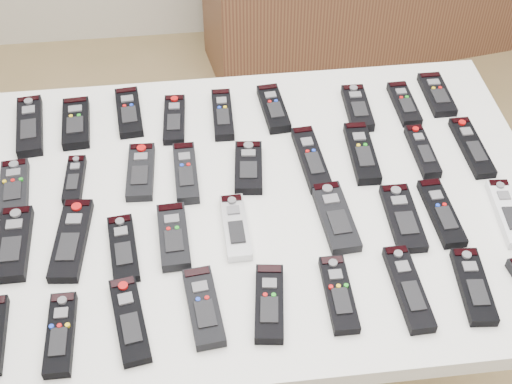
{
  "coord_description": "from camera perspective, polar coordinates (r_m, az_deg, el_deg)",
  "views": [
    {
      "loc": [
        -0.15,
        -0.92,
        1.88
      ],
      "look_at": [
        -0.02,
        0.13,
        0.8
      ],
      "focal_mm": 50.0,
      "sensor_mm": 36.0,
      "label": 1
    }
  ],
  "objects": [
    {
      "name": "remote_16",
      "position": [
        1.66,
        13.17,
        3.2
      ],
      "size": [
        0.04,
        0.16,
        0.02
      ],
      "primitive_type": "cube",
      "rotation": [
        0.0,
        0.0,
        0.01
      ],
      "color": "black",
      "rests_on": "table"
    },
    {
      "name": "remote_4",
      "position": [
        1.72,
        -2.69,
        6.22
      ],
      "size": [
        0.05,
        0.17,
        0.02
      ],
      "primitive_type": "cube",
      "rotation": [
        0.0,
        0.0,
        -0.02
      ],
      "color": "black",
      "rests_on": "table"
    },
    {
      "name": "remote_29",
      "position": [
        1.33,
        -10.07,
        -10.05
      ],
      "size": [
        0.08,
        0.19,
        0.02
      ],
      "primitive_type": "cube",
      "rotation": [
        0.0,
        0.0,
        0.16
      ],
      "color": "black",
      "rests_on": "table"
    },
    {
      "name": "remote_34",
      "position": [
        1.42,
        17.0,
        -7.2
      ],
      "size": [
        0.07,
        0.17,
        0.02
      ],
      "primitive_type": "cube",
      "rotation": [
        0.0,
        0.0,
        -0.08
      ],
      "color": "black",
      "rests_on": "table"
    },
    {
      "name": "remote_15",
      "position": [
        1.63,
        8.47,
        3.11
      ],
      "size": [
        0.06,
        0.19,
        0.02
      ],
      "primitive_type": "cube",
      "rotation": [
        0.0,
        0.0,
        -0.03
      ],
      "color": "black",
      "rests_on": "table"
    },
    {
      "name": "remote_30",
      "position": [
        1.33,
        -4.21,
        -9.16
      ],
      "size": [
        0.07,
        0.18,
        0.02
      ],
      "primitive_type": "cube",
      "rotation": [
        0.0,
        0.0,
        0.1
      ],
      "color": "black",
      "rests_on": "table"
    },
    {
      "name": "remote_25",
      "position": [
        1.53,
        14.61,
        -1.6
      ],
      "size": [
        0.05,
        0.18,
        0.02
      ],
      "primitive_type": "cube",
      "rotation": [
        0.0,
        0.0,
        0.03
      ],
      "color": "black",
      "rests_on": "table"
    },
    {
      "name": "remote_19",
      "position": [
        1.48,
        -14.56,
        -3.71
      ],
      "size": [
        0.08,
        0.21,
        0.02
      ],
      "primitive_type": "cube",
      "rotation": [
        0.0,
        0.0,
        -0.1
      ],
      "color": "black",
      "rests_on": "table"
    },
    {
      "name": "remote_31",
      "position": [
        1.33,
        1.07,
        -8.89
      ],
      "size": [
        0.07,
        0.17,
        0.02
      ],
      "primitive_type": "cube",
      "rotation": [
        0.0,
        0.0,
        -0.13
      ],
      "color": "black",
      "rests_on": "table"
    },
    {
      "name": "remote_14",
      "position": [
        1.6,
        4.44,
        2.65
      ],
      "size": [
        0.06,
        0.2,
        0.02
      ],
      "primitive_type": "cube",
      "rotation": [
        0.0,
        0.0,
        0.07
      ],
      "color": "black",
      "rests_on": "table"
    },
    {
      "name": "remote_20",
      "position": [
        1.44,
        -10.57,
        -4.47
      ],
      "size": [
        0.07,
        0.17,
        0.02
      ],
      "primitive_type": "cube",
      "rotation": [
        0.0,
        0.0,
        0.1
      ],
      "color": "black",
      "rests_on": "table"
    },
    {
      "name": "remote_2",
      "position": [
        1.75,
        -10.13,
        6.3
      ],
      "size": [
        0.07,
        0.18,
        0.02
      ],
      "primitive_type": "cube",
      "rotation": [
        0.0,
        0.0,
        0.08
      ],
      "color": "black",
      "rests_on": "table"
    },
    {
      "name": "table",
      "position": [
        1.57,
        -0.0,
        -2.0
      ],
      "size": [
        1.25,
        0.88,
        0.78
      ],
      "color": "white",
      "rests_on": "ground"
    },
    {
      "name": "remote_17",
      "position": [
        1.7,
        16.87,
        3.45
      ],
      "size": [
        0.05,
        0.19,
        0.02
      ],
      "primitive_type": "cube",
      "rotation": [
        0.0,
        0.0,
        0.02
      ],
      "color": "black",
      "rests_on": "table"
    },
    {
      "name": "remote_32",
      "position": [
        1.36,
        6.64,
        -8.11
      ],
      "size": [
        0.05,
        0.17,
        0.02
      ],
      "primitive_type": "cube",
      "rotation": [
        0.0,
        0.0,
        -0.01
      ],
      "color": "black",
      "rests_on": "table"
    },
    {
      "name": "remote_5",
      "position": [
        1.73,
        1.41,
        6.7
      ],
      "size": [
        0.06,
        0.17,
        0.02
      ],
      "primitive_type": "cube",
      "rotation": [
        0.0,
        0.0,
        0.08
      ],
      "color": "black",
      "rests_on": "table"
    },
    {
      "name": "remote_12",
      "position": [
        1.57,
        -5.63,
        1.54
      ],
      "size": [
        0.05,
        0.18,
        0.02
      ],
      "primitive_type": "cube",
      "rotation": [
        0.0,
        0.0,
        0.02
      ],
      "color": "black",
      "rests_on": "table"
    },
    {
      "name": "remote_11",
      "position": [
        1.59,
        -9.21,
        1.61
      ],
      "size": [
        0.06,
        0.17,
        0.02
      ],
      "primitive_type": "cube",
      "rotation": [
        0.0,
        0.0,
        -0.05
      ],
      "color": "black",
      "rests_on": "table"
    },
    {
      "name": "remote_8",
      "position": [
        1.83,
        14.26,
        7.58
      ],
      "size": [
        0.06,
        0.16,
        0.02
      ],
      "primitive_type": "cube",
      "rotation": [
        0.0,
        0.0,
        -0.0
      ],
      "color": "black",
      "rests_on": "table"
    },
    {
      "name": "remote_21",
      "position": [
        1.44,
        -6.61,
        -3.55
      ],
      "size": [
        0.06,
        0.17,
        0.02
      ],
      "primitive_type": "cube",
      "rotation": [
        0.0,
        0.0,
        0.04
      ],
      "color": "black",
      "rests_on": "table"
    },
    {
      "name": "remote_33",
      "position": [
        1.38,
        12.09,
        -7.54
      ],
      "size": [
        0.05,
        0.19,
        0.02
      ],
      "primitive_type": "cube",
      "rotation": [
        0.0,
        0.0,
        0.03
      ],
      "color": "black",
      "rests_on": "table"
    },
    {
      "name": "remote_7",
      "position": [
        1.78,
        11.76,
        6.93
      ],
      "size": [
        0.05,
        0.15,
        0.02
      ],
      "primitive_type": "cube",
      "rotation": [
        0.0,
        0.0,
        0.02
      ],
      "color": "black",
      "rests_on": "table"
    },
    {
      "name": "remote_6",
      "position": [
        1.75,
        8.11,
        6.68
      ],
      "size": [
        0.06,
        0.16,
        0.02
      ],
      "primitive_type": "cube",
      "rotation": [
        0.0,
        0.0,
        -0.03
      ],
      "color": "black",
      "rests_on": "table"
    },
    {
      "name": "remote_26",
      "position": [
        1.57,
        19.5,
        -1.59
      ],
      "size": [
        0.06,
        0.18,
        0.02
      ],
      "primitive_type": "cube",
      "rotation": [
        0.0,
        0.0,
        -0.08
      ],
      "color": "silver",
      "rests_on": "table"
    },
    {
      "name": "remote_13",
      "position": [
        1.58,
        -0.6,
        1.98
      ],
      "size": [
        0.08,
        0.16,
        0.02
      ],
      "primitive_type": "cube",
      "rotation": [
        0.0,
        0.0,
        -0.11
      ],
      "color": "black",
      "rests_on": "table"
    },
    {
      "name": "remote_9",
      "position": [
        1.61,
        -18.77,
        0.3
      ],
      "size": [
        0.07,
        0.16,
        0.02
      ],
      "primitive_type": "cube",
      "rotation": [
        0.0,
        0.0,
        0.08
      ],
      "color": "black",
      "rests_on": "table"
    },
    {
      "name": "remote_18",
      "position": [
        1.5,
        -18.83,
        -3.94
      ],
      "size": [
        0.06,
        0.18,
        0.02
      ],
      "primitive_type": "cube",
      "rotation": [
        0.0,
        0.0,
        0.01
      ],
      "color": "black",
      "rests_on": "table"
    },
    {
      "name": "remote_3",
      "position": [
        1.71,
        -6.56,
        5.79
      ],
      "size": [
        0.06,
        0.17,
        0.02
      ],
      "primitive_type": "cube",
      "rotation": [
        0.0,
        0.0,
        -0.06
      ],
      "color": "black",
      "rests_on": "table"
    },
    {
      "name": "remote_0",
      "position": [
        1.76,
        -17.65,
        5.06
      ],
      "size": [
        0.08,
        0.21,
        0.02
      ],
      "primitive_type": "cube",
      "rotation": [
        0.0,
        0.0,
        0.1
      ],
      "color": "black",
      "rests_on": "table"
    },
    {
      "name": "remote_24",
      "position": [
        1.5,
        11.67,
        -2.04
      ],
      "size": [
        0.06,
        0.18,
        0.02
      ],
      "primitive_type": "cube",
      "rotation": [
        0.0,
        0.0,
        -0.01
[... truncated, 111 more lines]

